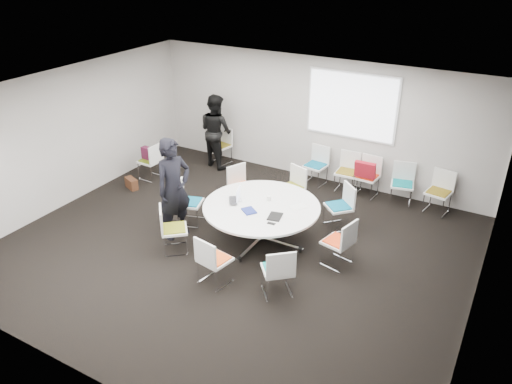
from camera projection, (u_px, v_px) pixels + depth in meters
The scene contains 31 objects.
room_shell at pixel (239, 179), 8.41m from camera, with size 8.08×7.08×2.88m.
conference_table at pixel (261, 215), 9.06m from camera, with size 2.12×2.12×0.73m.
projection_screen at pixel (351, 106), 10.58m from camera, with size 1.90×0.03×1.35m, color white.
chair_ring_a at pixel (338, 251), 8.49m from camera, with size 0.54×0.55×0.88m.
chair_ring_b at pixel (338, 215), 9.60m from camera, with size 0.64×0.64×0.88m.
chair_ring_c at pixel (291, 195), 10.32m from camera, with size 0.59×0.58×0.88m.
chair_ring_d at pixel (242, 195), 10.36m from camera, with size 0.59×0.60×0.88m.
chair_ring_e at pixel (190, 210), 9.75m from camera, with size 0.57×0.57×0.88m.
chair_ring_f at pixel (174, 237), 8.86m from camera, with size 0.64×0.64×0.88m.
chair_ring_g at pixel (215, 269), 8.02m from camera, with size 0.53×0.52×0.88m.
chair_ring_h at pixel (278, 279), 7.77m from camera, with size 0.64×0.64×0.88m.
chair_back_a at pixel (315, 173), 11.34m from camera, with size 0.52×0.51×0.88m.
chair_back_b at pixel (346, 179), 11.01m from camera, with size 0.48×0.47×0.88m.
chair_back_c at pixel (367, 184), 10.81m from camera, with size 0.50×0.49×0.88m.
chair_back_d at pixel (401, 192), 10.48m from camera, with size 0.55×0.54×0.88m.
chair_back_e at pixel (437, 200), 10.14m from camera, with size 0.53×0.52×0.88m.
chair_spare_left at pixel (151, 168), 11.58m from camera, with size 0.46×0.48×0.88m.
chair_person_back at pixel (221, 152), 12.42m from camera, with size 0.54×0.53×0.88m.
person_main at pixel (174, 189), 9.04m from camera, with size 0.71×0.46×1.94m, color black.
person_back at pixel (216, 131), 12.01m from camera, with size 0.87×0.68×1.79m, color black.
laptop at pixel (236, 201), 9.11m from camera, with size 0.35×0.23×0.03m, color #333338.
laptop_lid at pixel (238, 194), 9.09m from camera, with size 0.30×0.02×0.22m, color silver.
notebook_black at pixel (275, 216), 8.60m from camera, with size 0.22×0.30×0.02m, color black.
tablet_folio at pixel (249, 211), 8.77m from camera, with size 0.26×0.20×0.03m, color navy.
papers_right at pixel (298, 207), 8.93m from camera, with size 0.30×0.21×0.00m, color white.
papers_front at pixel (289, 215), 8.65m from camera, with size 0.30×0.21×0.00m, color silver.
cup at pixel (269, 198), 9.13m from camera, with size 0.08×0.08×0.09m, color white.
phone at pixel (271, 223), 8.40m from camera, with size 0.14×0.07×0.01m, color black.
maroon_bag at pixel (149, 154), 11.43m from camera, with size 0.40×0.14×0.28m, color #4D142E.
brown_bag at pixel (131, 183), 11.19m from camera, with size 0.36×0.16×0.24m, color #402314.
red_jacket at pixel (365, 170), 10.44m from camera, with size 0.44×0.10×0.35m, color maroon.
Camera 1 is at (4.09, -6.48, 5.00)m, focal length 35.00 mm.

